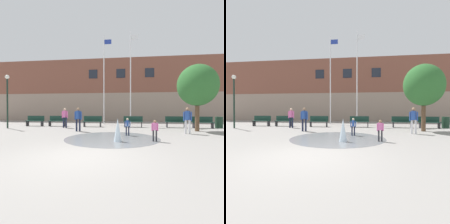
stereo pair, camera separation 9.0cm
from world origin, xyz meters
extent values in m
plane|color=gray|center=(0.00, 0.00, 0.00)|extent=(100.00, 100.00, 0.00)
cube|color=gray|center=(0.00, 19.47, 1.78)|extent=(36.00, 6.00, 3.56)
cube|color=brown|center=(0.00, 19.47, 5.74)|extent=(36.00, 6.00, 4.35)
cube|color=#1E232D|center=(-3.50, 16.45, 5.96)|extent=(1.10, 0.06, 1.10)
cube|color=#1E232D|center=(0.00, 16.45, 5.96)|extent=(1.10, 0.06, 1.10)
cube|color=#1E232D|center=(3.50, 16.45, 5.96)|extent=(1.10, 0.06, 1.10)
cylinder|color=gray|center=(0.54, 3.65, 0.00)|extent=(4.80, 4.80, 0.01)
cone|color=silver|center=(0.90, 2.76, 0.53)|extent=(0.37, 0.37, 1.07)
cube|color=#28282D|center=(-7.86, 9.41, 0.22)|extent=(0.06, 0.40, 0.44)
cube|color=#28282D|center=(-6.46, 9.41, 0.22)|extent=(0.06, 0.40, 0.44)
cube|color=#19382D|center=(-7.16, 9.41, 0.47)|extent=(1.60, 0.44, 0.05)
cube|color=#19382D|center=(-7.16, 9.61, 0.70)|extent=(1.60, 0.04, 0.42)
cube|color=#28282D|center=(-5.77, 9.46, 0.22)|extent=(0.06, 0.40, 0.44)
cube|color=#28282D|center=(-4.37, 9.46, 0.22)|extent=(0.06, 0.40, 0.44)
cube|color=#19382D|center=(-5.07, 9.46, 0.47)|extent=(1.60, 0.44, 0.05)
cube|color=#19382D|center=(-5.07, 9.66, 0.70)|extent=(1.60, 0.04, 0.42)
cube|color=#28282D|center=(-2.59, 9.37, 0.22)|extent=(0.06, 0.40, 0.44)
cube|color=#28282D|center=(-1.19, 9.37, 0.22)|extent=(0.06, 0.40, 0.44)
cube|color=#19382D|center=(-1.89, 9.37, 0.47)|extent=(1.60, 0.44, 0.05)
cube|color=#19382D|center=(-1.89, 9.57, 0.70)|extent=(1.60, 0.04, 0.42)
cube|color=#28282D|center=(0.86, 9.44, 0.22)|extent=(0.06, 0.40, 0.44)
cube|color=#28282D|center=(2.26, 9.44, 0.22)|extent=(0.06, 0.40, 0.44)
cube|color=#19382D|center=(1.56, 9.44, 0.47)|extent=(1.60, 0.44, 0.05)
cube|color=#19382D|center=(1.56, 9.64, 0.70)|extent=(1.60, 0.04, 0.42)
cube|color=#28282D|center=(4.30, 9.49, 0.22)|extent=(0.06, 0.40, 0.44)
cube|color=#28282D|center=(5.70, 9.49, 0.22)|extent=(0.06, 0.40, 0.44)
cube|color=#19382D|center=(5.00, 9.49, 0.47)|extent=(1.60, 0.44, 0.05)
cube|color=#19382D|center=(5.00, 9.69, 0.70)|extent=(1.60, 0.04, 0.42)
cube|color=#28282D|center=(6.31, 9.31, 0.22)|extent=(0.06, 0.40, 0.44)
cube|color=#28282D|center=(7.71, 9.31, 0.22)|extent=(0.06, 0.40, 0.44)
cube|color=#19382D|center=(7.01, 9.31, 0.47)|extent=(1.60, 0.44, 0.05)
cube|color=#19382D|center=(7.01, 9.51, 0.70)|extent=(1.60, 0.04, 0.42)
cylinder|color=#1E233D|center=(-2.21, 6.20, 0.42)|extent=(0.12, 0.12, 0.84)
cylinder|color=#1E233D|center=(-1.99, 6.20, 0.42)|extent=(0.12, 0.12, 0.84)
cube|color=#284C9E|center=(-2.10, 6.20, 1.11)|extent=(0.26, 0.37, 0.54)
sphere|color=#997051|center=(-2.10, 6.20, 1.48)|extent=(0.21, 0.21, 0.21)
cylinder|color=#284C9E|center=(-2.31, 6.20, 1.05)|extent=(0.08, 0.08, 0.55)
cylinder|color=#284C9E|center=(-1.89, 6.20, 1.05)|extent=(0.08, 0.08, 0.55)
cylinder|color=silver|center=(4.73, 5.82, 0.42)|extent=(0.12, 0.12, 0.84)
cylinder|color=silver|center=(4.95, 5.82, 0.42)|extent=(0.12, 0.12, 0.84)
cube|color=#284C9E|center=(4.84, 5.82, 1.11)|extent=(0.36, 0.39, 0.54)
sphere|color=#997051|center=(4.84, 5.82, 1.48)|extent=(0.21, 0.21, 0.21)
cylinder|color=#284C9E|center=(4.63, 5.82, 1.05)|extent=(0.08, 0.08, 0.55)
cylinder|color=#284C9E|center=(5.05, 5.82, 1.05)|extent=(0.08, 0.08, 0.55)
cylinder|color=#1E233D|center=(1.21, 4.65, 0.26)|extent=(0.07, 0.07, 0.52)
cylinder|color=#1E233D|center=(1.34, 4.65, 0.26)|extent=(0.07, 0.07, 0.52)
cube|color=#284C9E|center=(1.27, 4.65, 0.69)|extent=(0.15, 0.22, 0.33)
sphere|color=beige|center=(1.27, 4.65, 0.92)|extent=(0.13, 0.13, 0.13)
cylinder|color=#284C9E|center=(1.14, 4.65, 0.65)|extent=(0.05, 0.05, 0.34)
cylinder|color=#284C9E|center=(1.41, 4.65, 0.65)|extent=(0.05, 0.05, 0.34)
cylinder|color=#28282D|center=(2.52, 2.98, 0.26)|extent=(0.07, 0.07, 0.52)
cylinder|color=#28282D|center=(2.65, 2.98, 0.26)|extent=(0.07, 0.07, 0.52)
cube|color=pink|center=(2.58, 2.98, 0.69)|extent=(0.23, 0.15, 0.33)
sphere|color=#997051|center=(2.58, 2.98, 0.92)|extent=(0.13, 0.13, 0.13)
cylinder|color=pink|center=(2.45, 2.98, 0.65)|extent=(0.05, 0.05, 0.34)
cylinder|color=pink|center=(2.72, 2.98, 0.65)|extent=(0.05, 0.05, 0.34)
cylinder|color=#1E233D|center=(-4.01, 8.29, 0.42)|extent=(0.12, 0.12, 0.84)
cylinder|color=#1E233D|center=(-3.79, 8.29, 0.42)|extent=(0.12, 0.12, 0.84)
cube|color=pink|center=(-3.90, 8.29, 1.11)|extent=(0.22, 0.35, 0.54)
sphere|color=beige|center=(-3.90, 8.29, 1.48)|extent=(0.21, 0.21, 0.21)
cylinder|color=pink|center=(-4.11, 8.29, 1.05)|extent=(0.08, 0.08, 0.55)
cylinder|color=pink|center=(-3.69, 8.29, 1.05)|extent=(0.08, 0.08, 0.55)
cylinder|color=silver|center=(-1.35, 12.03, 4.41)|extent=(0.10, 0.10, 8.82)
cube|color=#233893|center=(-0.95, 12.03, 8.19)|extent=(0.70, 0.02, 0.45)
cylinder|color=silver|center=(1.29, 12.03, 4.57)|extent=(0.10, 0.10, 9.15)
cube|color=silver|center=(1.69, 12.03, 8.52)|extent=(0.70, 0.02, 0.45)
cylinder|color=#192D23|center=(-8.21, 7.37, 1.93)|extent=(0.12, 0.12, 3.86)
sphere|color=white|center=(-8.21, 7.37, 4.02)|extent=(0.32, 0.32, 0.32)
cylinder|color=#193323|center=(8.33, 9.62, 0.45)|extent=(0.56, 0.56, 0.90)
cylinder|color=brown|center=(5.88, 7.25, 0.86)|extent=(0.28, 0.28, 1.72)
ellipsoid|color=#2D662D|center=(5.88, 7.25, 3.12)|extent=(2.62, 2.62, 2.79)
camera|label=1|loc=(1.64, -5.16, 1.45)|focal=28.00mm
camera|label=2|loc=(1.73, -5.15, 1.45)|focal=28.00mm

